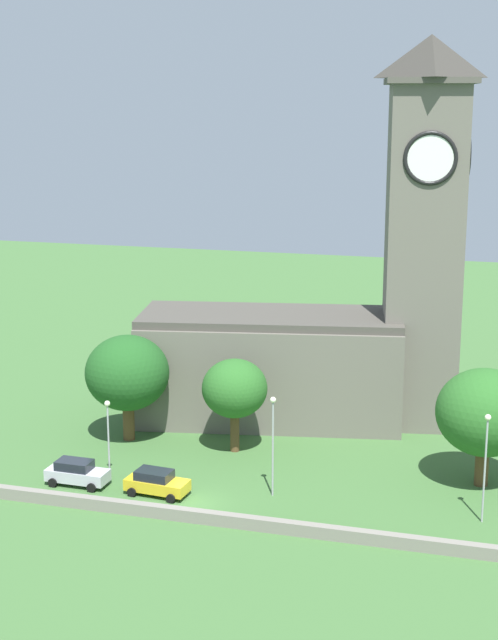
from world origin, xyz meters
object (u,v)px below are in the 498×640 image
(car_silver, at_px, (77,473))
(car_yellow, at_px, (156,482))
(church, at_px, (328,316))
(tree_riverside_east, at_px, (127,373))
(streetlamp_east_mid, at_px, (486,452))
(streetlamp_west_mid, at_px, (108,427))
(streetlamp_central, at_px, (273,431))
(tree_riverside_west, at_px, (485,413))
(tree_by_tower, at_px, (235,389))

(car_silver, height_order, car_yellow, car_silver)
(car_silver, relative_size, car_yellow, 0.99)
(car_silver, bearing_deg, church, 53.07)
(tree_riverside_east, bearing_deg, streetlamp_east_mid, -15.79)
(church, xyz_separation_m, streetlamp_west_mid, (-13.13, -18.71, -5.34))
(streetlamp_east_mid, bearing_deg, church, 128.63)
(church, relative_size, tree_riverside_east, 3.68)
(streetlamp_central, height_order, tree_riverside_east, tree_riverside_east)
(streetlamp_east_mid, distance_m, tree_riverside_east, 31.15)
(tree_riverside_west, height_order, tree_riverside_east, tree_riverside_east)
(car_silver, height_order, tree_riverside_east, tree_riverside_east)
(streetlamp_west_mid, bearing_deg, tree_by_tower, 49.46)
(car_silver, distance_m, tree_by_tower, 14.56)
(streetlamp_west_mid, height_order, tree_riverside_west, tree_riverside_west)
(tree_riverside_west, bearing_deg, tree_riverside_east, 176.43)
(car_silver, relative_size, streetlamp_west_mid, 0.75)
(car_yellow, relative_size, streetlamp_east_mid, 0.62)
(car_silver, xyz_separation_m, tree_riverside_east, (-0.10, 10.27, 4.96))
(streetlamp_west_mid, relative_size, tree_by_tower, 0.81)
(streetlamp_east_mid, xyz_separation_m, tree_riverside_east, (-29.97, 8.48, 0.79))
(tree_riverside_west, relative_size, tree_by_tower, 1.15)
(car_silver, xyz_separation_m, tree_by_tower, (9.46, 10.15, 4.42))
(streetlamp_west_mid, bearing_deg, streetlamp_central, 2.98)
(car_silver, xyz_separation_m, streetlamp_central, (14.79, 2.14, 4.05))
(church, xyz_separation_m, streetlamp_central, (-0.38, -18.05, -4.64))
(streetlamp_west_mid, bearing_deg, tree_riverside_east, 103.68)
(car_yellow, height_order, streetlamp_east_mid, streetlamp_east_mid)
(streetlamp_west_mid, xyz_separation_m, tree_riverside_west, (27.46, 6.95, 1.43))
(tree_riverside_west, xyz_separation_m, tree_riverside_east, (-29.60, 1.85, 0.18))
(streetlamp_central, bearing_deg, church, 88.79)
(church, relative_size, streetlamp_central, 4.44)
(streetlamp_central, xyz_separation_m, streetlamp_east_mid, (15.08, -0.35, 0.12))
(streetlamp_west_mid, bearing_deg, car_yellow, -18.70)
(car_yellow, distance_m, tree_by_tower, 11.50)
(streetlamp_central, relative_size, tree_riverside_west, 0.84)
(streetlamp_west_mid, distance_m, streetlamp_central, 12.79)
(streetlamp_east_mid, height_order, tree_riverside_west, tree_riverside_west)
(church, distance_m, tree_riverside_west, 18.95)
(streetlamp_east_mid, xyz_separation_m, tree_riverside_west, (-0.37, 6.63, 0.62))
(streetlamp_central, relative_size, streetlamp_east_mid, 0.97)
(tree_riverside_east, bearing_deg, car_yellow, -57.43)
(car_yellow, bearing_deg, tree_riverside_west, 20.15)
(church, distance_m, tree_riverside_east, 18.59)
(car_yellow, bearing_deg, church, 66.72)
(streetlamp_central, xyz_separation_m, tree_by_tower, (-5.33, 8.01, 0.36))
(tree_riverside_west, bearing_deg, car_yellow, -159.85)
(church, height_order, streetlamp_east_mid, church)
(car_silver, relative_size, tree_by_tower, 0.61)
(church, relative_size, car_silver, 7.09)
(car_yellow, xyz_separation_m, streetlamp_central, (8.31, 2.17, 4.09))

